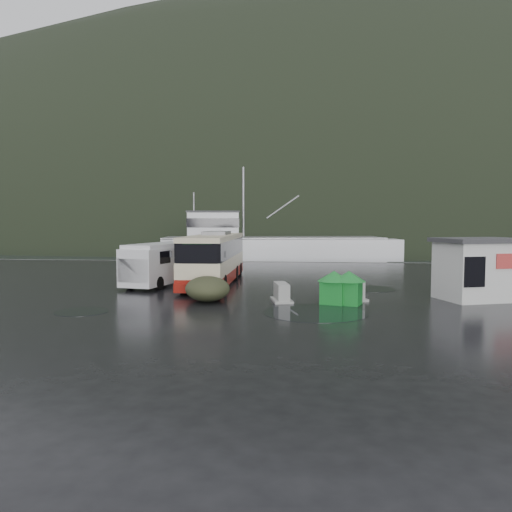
# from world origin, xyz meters

# --- Properties ---
(ground) EXTENTS (160.00, 160.00, 0.00)m
(ground) POSITION_xyz_m (0.00, 0.00, 0.00)
(ground) COLOR black
(ground) RESTS_ON ground
(harbor_water) EXTENTS (300.00, 180.00, 0.02)m
(harbor_water) POSITION_xyz_m (0.00, 110.00, 0.00)
(harbor_water) COLOR black
(harbor_water) RESTS_ON ground
(quay_edge) EXTENTS (160.00, 0.60, 1.50)m
(quay_edge) POSITION_xyz_m (0.00, 20.00, 0.00)
(quay_edge) COLOR #999993
(quay_edge) RESTS_ON ground
(headland) EXTENTS (780.00, 540.00, 570.00)m
(headland) POSITION_xyz_m (10.00, 250.00, 0.00)
(headland) COLOR black
(headland) RESTS_ON ground
(coach_bus) EXTENTS (3.11, 10.92, 3.06)m
(coach_bus) POSITION_xyz_m (-1.26, 4.25, 0.00)
(coach_bus) COLOR beige
(coach_bus) RESTS_ON ground
(white_van) EXTENTS (3.14, 6.07, 2.42)m
(white_van) POSITION_xyz_m (-4.13, 2.88, 0.00)
(white_van) COLOR silver
(white_van) RESTS_ON ground
(waste_bin_left) EXTENTS (1.33, 1.33, 1.48)m
(waste_bin_left) POSITION_xyz_m (6.02, -2.56, 0.00)
(waste_bin_left) COLOR #157B28
(waste_bin_left) RESTS_ON ground
(waste_bin_right) EXTENTS (1.34, 1.34, 1.47)m
(waste_bin_right) POSITION_xyz_m (5.38, -2.48, 0.00)
(waste_bin_right) COLOR #157B28
(waste_bin_right) RESTS_ON ground
(dome_tent) EXTENTS (2.70, 3.28, 1.12)m
(dome_tent) POSITION_xyz_m (-0.33, -2.22, 0.00)
(dome_tent) COLOR #353922
(dome_tent) RESTS_ON ground
(ticket_kiosk) EXTENTS (4.36, 3.79, 2.87)m
(ticket_kiosk) POSITION_xyz_m (12.09, -0.57, 0.00)
(ticket_kiosk) COLOR silver
(ticket_kiosk) RESTS_ON ground
(jersey_barrier_a) EXTENTS (1.17, 1.81, 0.83)m
(jersey_barrier_a) POSITION_xyz_m (3.05, -2.02, 0.00)
(jersey_barrier_a) COLOR #999993
(jersey_barrier_a) RESTS_ON ground
(jersey_barrier_b) EXTENTS (1.38, 1.96, 0.89)m
(jersey_barrier_b) POSITION_xyz_m (6.30, -1.10, 0.00)
(jersey_barrier_b) COLOR #999993
(jersey_barrier_b) RESTS_ON ground
(jersey_barrier_c) EXTENTS (1.02, 1.69, 0.80)m
(jersey_barrier_c) POSITION_xyz_m (11.56, -0.06, 0.00)
(jersey_barrier_c) COLOR #999993
(jersey_barrier_c) RESTS_ON ground
(fishing_trawler) EXTENTS (27.21, 9.78, 10.65)m
(fishing_trawler) POSITION_xyz_m (0.45, 27.46, 0.00)
(fishing_trawler) COLOR silver
(fishing_trawler) RESTS_ON ground
(puddles) EXTENTS (14.79, 10.89, 0.01)m
(puddles) POSITION_xyz_m (3.92, -2.81, 0.01)
(puddles) COLOR black
(puddles) RESTS_ON ground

